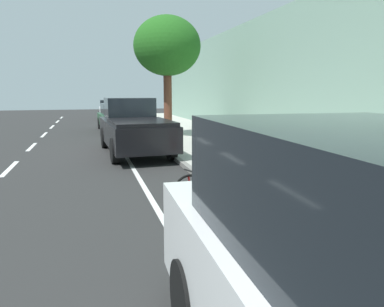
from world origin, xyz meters
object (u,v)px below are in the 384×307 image
parked_pickup_black_second (134,128)px  fire_hydrant (221,159)px  bicycle_at_curb (211,188)px  parked_sedan_green_mid (117,117)px  street_tree_mid_block (167,47)px  parked_sedan_silver_far (110,110)px  cyclist_with_backpack (232,158)px

parked_pickup_black_second → fire_hydrant: bearing=-72.0°
parked_pickup_black_second → bicycle_at_curb: (0.64, -6.57, -0.52)m
parked_sedan_green_mid → street_tree_mid_block: 5.84m
parked_sedan_silver_far → bicycle_at_curb: parked_sedan_silver_far is taller
parked_sedan_green_mid → bicycle_at_curb: parked_sedan_green_mid is taller
parked_sedan_green_mid → bicycle_at_curb: (0.68, -14.19, -0.37)m
parked_sedan_green_mid → cyclist_with_backpack: bearing=-86.5°
bicycle_at_curb → street_tree_mid_block: (1.33, 9.87, 3.75)m
parked_sedan_green_mid → cyclist_with_backpack: 14.67m
street_tree_mid_block → cyclist_with_backpack: bearing=-96.1°
parked_sedan_silver_far → cyclist_with_backpack: (0.71, -23.68, 0.28)m
parked_sedan_silver_far → fire_hydrant: parked_sedan_silver_far is taller
cyclist_with_backpack → fire_hydrant: 2.43m
bicycle_at_curb → fire_hydrant: size_ratio=1.99×
parked_pickup_black_second → bicycle_at_curb: 6.62m
parked_pickup_black_second → parked_sedan_silver_far: parked_pickup_black_second is taller
parked_pickup_black_second → fire_hydrant: size_ratio=6.42×
parked_sedan_silver_far → street_tree_mid_block: size_ratio=0.83×
parked_sedan_green_mid → street_tree_mid_block: street_tree_mid_block is taller
bicycle_at_curb → fire_hydrant: bearing=64.0°
parked_pickup_black_second → cyclist_with_backpack: (0.87, -7.02, 0.13)m
parked_sedan_silver_far → cyclist_with_backpack: size_ratio=2.61×
parked_pickup_black_second → fire_hydrant: 4.99m
parked_pickup_black_second → street_tree_mid_block: bearing=59.1°
parked_pickup_black_second → street_tree_mid_block: (1.98, 3.30, 3.24)m
parked_sedan_silver_far → cyclist_with_backpack: cyclist_with_backpack is taller
parked_pickup_black_second → cyclist_with_backpack: bearing=-83.0°
fire_hydrant → street_tree_mid_block: bearing=86.9°
parked_pickup_black_second → bicycle_at_curb: parked_pickup_black_second is taller
cyclist_with_backpack → fire_hydrant: (0.67, 2.29, -0.48)m
parked_sedan_green_mid → fire_hydrant: 12.45m
parked_sedan_green_mid → parked_sedan_silver_far: bearing=88.8°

